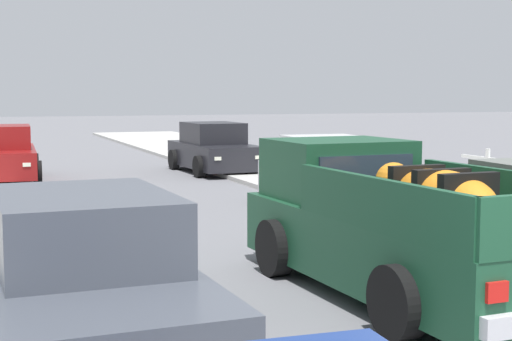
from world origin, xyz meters
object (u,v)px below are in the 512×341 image
(car_right_near, at_px, (214,149))
(car_left_mid, at_px, (329,176))
(car_left_near, at_px, (85,284))
(pickup_truck, at_px, (394,227))
(car_left_far, at_px, (2,155))

(car_right_near, xyz_separation_m, car_left_mid, (-0.04, -8.25, 0.00))
(car_left_near, bearing_deg, pickup_truck, 16.48)
(pickup_truck, height_order, car_right_near, pickup_truck)
(car_left_near, relative_size, car_right_near, 1.00)
(car_right_near, relative_size, car_left_far, 0.99)
(pickup_truck, distance_m, car_left_near, 4.04)
(pickup_truck, bearing_deg, car_left_far, 105.24)
(car_left_mid, xyz_separation_m, car_left_far, (-6.17, 8.20, 0.00))
(pickup_truck, distance_m, car_left_mid, 6.74)
(car_left_near, xyz_separation_m, car_left_mid, (6.07, 7.52, 0.00))
(car_right_near, bearing_deg, car_left_far, -179.59)
(pickup_truck, xyz_separation_m, car_left_far, (-3.97, 14.57, -0.10))
(car_left_near, bearing_deg, car_left_mid, 51.08)
(car_left_near, height_order, car_left_mid, same)
(car_left_near, distance_m, car_left_far, 15.72)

